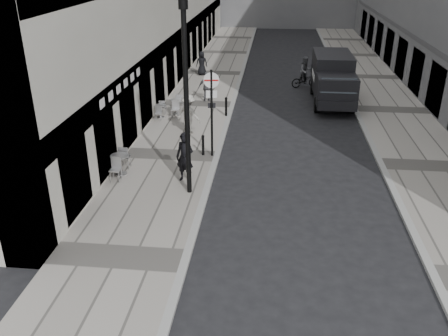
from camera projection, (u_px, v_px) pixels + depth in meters
The scene contains 16 objects.
ground at pixel (165, 332), 11.34m from camera, with size 120.00×120.00×0.00m, color black.
sidewalk at pixel (198, 104), 27.75m from camera, with size 4.00×60.00×0.12m, color gray.
far_sidewalk at pixel (391, 110), 26.69m from camera, with size 4.00×60.00×0.12m, color gray.
walking_man at pixel (185, 157), 18.06m from camera, with size 0.72×0.47×1.97m, color black.
sign_post at pixel (212, 102), 19.71m from camera, with size 0.65×0.14×3.77m.
lamppost at pixel (186, 92), 16.02m from camera, with size 0.31×0.31×6.87m.
bollard_near at pixel (203, 146), 20.61m from camera, with size 0.11×0.11×0.86m, color black.
bollard_far at pixel (226, 107), 25.46m from camera, with size 0.13×0.13×0.96m, color black.
panel_van at pixel (333, 77), 27.70m from camera, with size 2.20×5.84×2.74m.
cyclist at pixel (305, 75), 31.08m from camera, with size 1.98×1.31×2.02m.
pedestrian_a at pixel (207, 87), 27.78m from camera, with size 1.01×0.42×1.73m, color #58585D.
pedestrian_b at pixel (189, 114), 22.82m from camera, with size 1.25×0.72×1.94m, color #A8A59B.
pedestrian_c at pixel (202, 63), 33.63m from camera, with size 0.82×0.53×1.67m, color black.
cafe_table_near at pixel (161, 110), 25.24m from camera, with size 0.63×1.41×0.80m.
cafe_table_mid at pixel (120, 163), 18.81m from camera, with size 0.74×1.67×0.95m.
cafe_table_far at pixel (178, 106), 25.71m from camera, with size 0.74×1.67×0.95m.
Camera 1 is at (2.33, -8.44, 8.32)m, focal length 38.00 mm.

